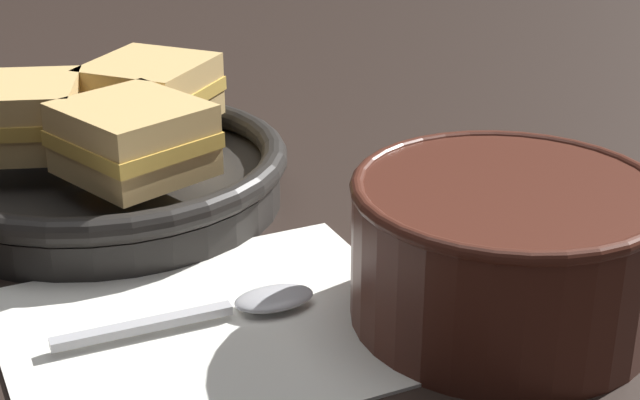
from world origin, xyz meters
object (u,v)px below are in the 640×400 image
skillet (106,175)px  sandwich_near_right (133,139)px  sandwich_near_left (16,116)px  spoon (236,306)px  soup_bowl (505,244)px  sandwich_far_left (150,92)px

skillet → sandwich_near_right: bearing=-76.1°
sandwich_near_left → sandwich_near_right: 0.10m
spoon → sandwich_near_left: sandwich_near_left is taller
sandwich_near_left → sandwich_near_right: (0.07, -0.07, 0.00)m
soup_bowl → sandwich_near_left: size_ratio=1.66×
sandwich_near_right → soup_bowl: bearing=-45.9°
skillet → sandwich_near_left: (-0.05, 0.02, 0.04)m
spoon → skillet: skillet is taller
skillet → sandwich_near_right: sandwich_near_right is taller
sandwich_near_right → sandwich_far_left: bearing=73.9°
soup_bowl → sandwich_far_left: size_ratio=1.44×
spoon → sandwich_near_right: size_ratio=1.29×
soup_bowl → sandwich_far_left: (-0.14, 0.27, 0.02)m
skillet → sandwich_near_right: size_ratio=2.26×
sandwich_near_left → skillet: bearing=-16.1°
soup_bowl → spoon: 0.15m
sandwich_near_right → sandwich_far_left: 0.10m
soup_bowl → spoon: (-0.14, 0.05, -0.04)m
soup_bowl → spoon: size_ratio=1.16×
spoon → skillet: 0.19m
skillet → sandwich_near_left: sandwich_near_left is taller
skillet → sandwich_near_left: size_ratio=2.51×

